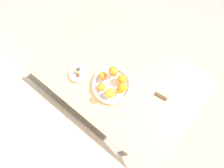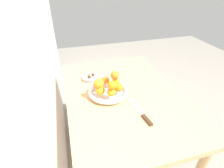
{
  "view_description": "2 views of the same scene",
  "coord_description": "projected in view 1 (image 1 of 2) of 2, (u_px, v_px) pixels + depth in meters",
  "views": [
    {
      "loc": [
        -0.18,
        0.34,
        1.89
      ],
      "look_at": [
        0.01,
        0.11,
        0.82
      ],
      "focal_mm": 28.0,
      "sensor_mm": 36.0,
      "label": 1
    },
    {
      "loc": [
        -0.92,
        0.34,
        1.44
      ],
      "look_at": [
        0.03,
        0.07,
        0.81
      ],
      "focal_mm": 28.0,
      "sensor_mm": 36.0,
      "label": 2
    }
  ],
  "objects": [
    {
      "name": "orange_0",
      "position": [
        114.0,
        72.0,
        1.14
      ],
      "size": [
        0.05,
        0.05,
        0.05
      ],
      "primitive_type": "sphere",
      "color": "orange",
      "rests_on": "fruit_bowl"
    },
    {
      "name": "candy_ball_1",
      "position": [
        76.0,
        72.0,
        1.18
      ],
      "size": [
        0.02,
        0.02,
        0.02
      ],
      "primitive_type": "sphere",
      "color": "#4C9947",
      "rests_on": "candy_dish"
    },
    {
      "name": "orange_2",
      "position": [
        101.0,
        87.0,
        1.11
      ],
      "size": [
        0.06,
        0.06,
        0.06
      ],
      "primitive_type": "sphere",
      "color": "orange",
      "rests_on": "fruit_bowl"
    },
    {
      "name": "orange_3",
      "position": [
        110.0,
        94.0,
        1.1
      ],
      "size": [
        0.06,
        0.06,
        0.06
      ],
      "primitive_type": "sphere",
      "color": "orange",
      "rests_on": "fruit_bowl"
    },
    {
      "name": "orange_1",
      "position": [
        103.0,
        76.0,
        1.14
      ],
      "size": [
        0.05,
        0.05,
        0.05
      ],
      "primitive_type": "sphere",
      "color": "orange",
      "rests_on": "fruit_bowl"
    },
    {
      "name": "candy_ball_3",
      "position": [
        79.0,
        69.0,
        1.18
      ],
      "size": [
        0.02,
        0.02,
        0.02
      ],
      "primitive_type": "sphere",
      "color": "#472819",
      "rests_on": "candy_dish"
    },
    {
      "name": "candy_dish",
      "position": [
        78.0,
        74.0,
        1.2
      ],
      "size": [
        0.13,
        0.13,
        0.02
      ],
      "primitive_type": "cylinder",
      "color": "#B28C99",
      "rests_on": "dining_table"
    },
    {
      "name": "wall_back",
      "position": [
        46.0,
        134.0,
        0.61
      ],
      "size": [
        4.0,
        0.05,
        2.5
      ],
      "primitive_type": "cube",
      "color": "beige",
      "rests_on": "ground_plane"
    },
    {
      "name": "candy_ball_4",
      "position": [
        78.0,
        75.0,
        1.17
      ],
      "size": [
        0.02,
        0.02,
        0.02
      ],
      "primitive_type": "sphere",
      "color": "#472819",
      "rests_on": "candy_dish"
    },
    {
      "name": "orange_5",
      "position": [
        122.0,
        79.0,
        1.13
      ],
      "size": [
        0.06,
        0.06,
        0.06
      ],
      "primitive_type": "sphere",
      "color": "orange",
      "rests_on": "fruit_bowl"
    },
    {
      "name": "knife",
      "position": [
        152.0,
        92.0,
        1.17
      ],
      "size": [
        0.26,
        0.06,
        0.01
      ],
      "color": "#3F2819",
      "rests_on": "dining_table"
    },
    {
      "name": "fruit_bowl",
      "position": [
        112.0,
        85.0,
        1.17
      ],
      "size": [
        0.27,
        0.27,
        0.04
      ],
      "color": "silver",
      "rests_on": "dining_table"
    },
    {
      "name": "ground_plane",
      "position": [
        119.0,
        97.0,
        1.92
      ],
      "size": [
        6.0,
        6.0,
        0.0
      ],
      "primitive_type": "plane",
      "color": "gray"
    },
    {
      "name": "orange_6",
      "position": [
        122.0,
        87.0,
        1.06
      ],
      "size": [
        0.06,
        0.06,
        0.06
      ],
      "primitive_type": "sphere",
      "color": "orange",
      "rests_on": "orange_4"
    },
    {
      "name": "dining_table",
      "position": [
        122.0,
        79.0,
        1.29
      ],
      "size": [
        1.1,
        0.76,
        0.74
      ],
      "color": "tan",
      "rests_on": "ground_plane"
    },
    {
      "name": "candy_ball_2",
      "position": [
        78.0,
        73.0,
        1.18
      ],
      "size": [
        0.02,
        0.02,
        0.02
      ],
      "primitive_type": "sphere",
      "color": "gold",
      "rests_on": "candy_dish"
    },
    {
      "name": "orange_7",
      "position": [
        110.0,
        92.0,
        1.04
      ],
      "size": [
        0.06,
        0.06,
        0.06
      ],
      "primitive_type": "sphere",
      "color": "orange",
      "rests_on": "orange_3"
    },
    {
      "name": "orange_8",
      "position": [
        113.0,
        71.0,
        1.08
      ],
      "size": [
        0.06,
        0.06,
        0.06
      ],
      "primitive_type": "sphere",
      "color": "orange",
      "rests_on": "orange_0"
    },
    {
      "name": "candy_ball_0",
      "position": [
        77.0,
        73.0,
        1.18
      ],
      "size": [
        0.02,
        0.02,
        0.02
      ],
      "primitive_type": "sphere",
      "color": "#8C4C99",
      "rests_on": "candy_dish"
    },
    {
      "name": "orange_4",
      "position": [
        121.0,
        89.0,
        1.11
      ],
      "size": [
        0.05,
        0.05,
        0.05
      ],
      "primitive_type": "sphere",
      "color": "orange",
      "rests_on": "fruit_bowl"
    }
  ]
}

